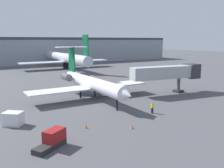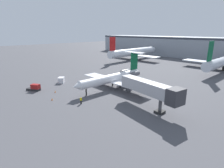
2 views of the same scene
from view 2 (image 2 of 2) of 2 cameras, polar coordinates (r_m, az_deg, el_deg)
ground_plane at (r=51.42m, az=-5.68°, el=-2.63°), size 400.00×400.00×0.10m
regional_jet at (r=54.31m, az=0.60°, el=2.08°), size 24.47×26.27×9.96m
jet_bridge at (r=39.90m, az=12.51°, el=-1.65°), size 16.40×5.22×6.20m
ground_crew_marshaller at (r=43.59m, az=-9.66°, el=-5.04°), size 0.42×0.28×1.69m
baggage_tug_lead at (r=56.84m, az=-22.98°, el=-1.09°), size 4.14×3.29×1.90m
cargo_container_uld at (r=62.56m, az=-15.55°, el=1.20°), size 3.04×2.95×1.83m
traffic_cone_near at (r=47.64m, az=-18.20°, el=-4.53°), size 0.36×0.36×0.55m
traffic_cone_mid at (r=53.28m, az=-17.30°, el=-2.26°), size 0.36×0.36×0.55m
terminal_building at (r=125.55m, az=29.27°, el=9.58°), size 172.45×21.05×12.74m
parked_airliner_west_end at (r=110.77m, az=6.71°, el=9.83°), size 33.34×39.59×13.55m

